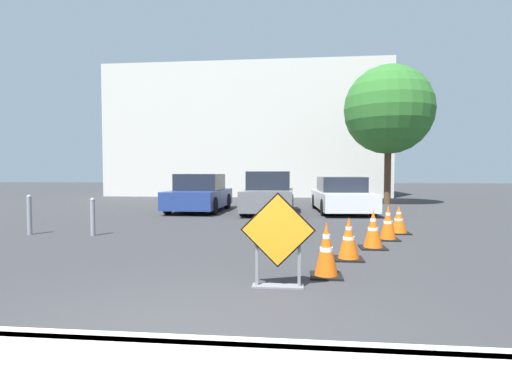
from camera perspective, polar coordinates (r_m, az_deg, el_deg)
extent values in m
plane|color=#333335|center=(13.25, 1.44, -3.78)|extent=(96.00, 96.00, 0.00)
cube|color=beige|center=(3.59, -12.21, -20.83)|extent=(28.90, 0.20, 0.14)
cube|color=black|center=(5.20, 3.14, -5.42)|extent=(0.98, 0.03, 0.98)
cube|color=orange|center=(5.19, 3.13, -5.45)|extent=(0.92, 0.03, 0.92)
cube|color=slate|center=(5.40, 3.14, -13.27)|extent=(0.67, 0.20, 0.02)
cube|color=slate|center=(5.33, 0.13, -9.38)|extent=(0.04, 0.04, 0.76)
cube|color=slate|center=(5.31, 6.18, -9.46)|extent=(0.04, 0.04, 0.76)
cube|color=black|center=(5.98, 9.98, -11.70)|extent=(0.46, 0.46, 0.03)
cone|color=#EA590F|center=(5.89, 10.01, -7.92)|extent=(0.34, 0.34, 0.77)
cylinder|color=white|center=(5.86, 10.03, -6.29)|extent=(0.11, 0.11, 0.07)
cylinder|color=white|center=(5.89, 10.01, -8.07)|extent=(0.19, 0.19, 0.07)
cube|color=black|center=(7.19, 13.07, -9.27)|extent=(0.49, 0.49, 0.03)
cone|color=#EA590F|center=(7.12, 13.10, -6.35)|extent=(0.36, 0.36, 0.71)
cylinder|color=white|center=(7.10, 13.12, -5.10)|extent=(0.11, 0.11, 0.06)
cylinder|color=white|center=(7.12, 13.10, -6.46)|extent=(0.20, 0.20, 0.06)
cube|color=black|center=(8.34, 16.35, -7.64)|extent=(0.51, 0.51, 0.03)
cone|color=#EA590F|center=(8.28, 16.39, -5.01)|extent=(0.38, 0.38, 0.74)
cylinder|color=white|center=(8.26, 16.40, -3.89)|extent=(0.12, 0.12, 0.07)
cylinder|color=white|center=(8.28, 16.39, -5.11)|extent=(0.21, 0.21, 0.07)
cube|color=black|center=(9.46, 18.31, -6.44)|extent=(0.48, 0.48, 0.03)
cone|color=#EA590F|center=(9.41, 18.35, -4.04)|extent=(0.35, 0.35, 0.77)
cylinder|color=white|center=(9.39, 18.36, -3.02)|extent=(0.11, 0.11, 0.07)
cylinder|color=white|center=(9.41, 18.34, -4.14)|extent=(0.20, 0.20, 0.07)
cube|color=black|center=(10.55, 19.69, -5.53)|extent=(0.53, 0.53, 0.03)
cone|color=#EA590F|center=(10.51, 19.72, -3.66)|extent=(0.40, 0.40, 0.66)
cylinder|color=white|center=(10.49, 19.73, -2.87)|extent=(0.12, 0.12, 0.06)
cylinder|color=white|center=(10.51, 19.72, -3.73)|extent=(0.22, 0.22, 0.06)
cube|color=navy|center=(15.86, -8.07, -0.90)|extent=(1.94, 4.10, 0.66)
cube|color=#1E232D|center=(15.93, -7.99, 1.43)|extent=(1.67, 1.90, 0.63)
cylinder|color=black|center=(14.45, -6.09, -1.98)|extent=(0.21, 0.64, 0.64)
cylinder|color=black|center=(14.93, -12.51, -1.88)|extent=(0.21, 0.64, 0.64)
cylinder|color=black|center=(16.91, -4.14, -1.29)|extent=(0.21, 0.64, 0.64)
cylinder|color=black|center=(17.32, -9.72, -1.23)|extent=(0.21, 0.64, 0.64)
cube|color=slate|center=(15.14, 1.85, -0.97)|extent=(1.84, 4.37, 0.72)
cube|color=#1E232D|center=(15.22, 1.88, 1.67)|extent=(1.60, 2.02, 0.68)
cylinder|color=black|center=(13.78, 4.93, -2.26)|extent=(0.21, 0.61, 0.61)
cylinder|color=black|center=(13.89, -1.88, -2.22)|extent=(0.21, 0.61, 0.61)
cylinder|color=black|center=(16.47, 5.00, -1.45)|extent=(0.21, 0.61, 0.61)
cylinder|color=black|center=(16.56, -0.71, -1.42)|extent=(0.21, 0.61, 0.61)
cube|color=silver|center=(15.73, 12.08, -1.07)|extent=(2.16, 4.77, 0.62)
cube|color=#1E232D|center=(15.81, 12.03, 1.10)|extent=(1.77, 2.24, 0.56)
cylinder|color=black|center=(14.51, 16.38, -2.13)|extent=(0.24, 0.61, 0.60)
cylinder|color=black|center=(14.19, 9.69, -2.16)|extent=(0.24, 0.61, 0.60)
cylinder|color=black|center=(17.31, 14.03, -1.33)|extent=(0.24, 0.61, 0.60)
cylinder|color=black|center=(17.04, 8.42, -1.34)|extent=(0.24, 0.61, 0.60)
cylinder|color=gray|center=(10.33, -22.28, -3.44)|extent=(0.11, 0.11, 0.85)
sphere|color=gray|center=(10.30, -22.32, -1.08)|extent=(0.12, 0.12, 0.12)
cylinder|color=gray|center=(11.18, -29.63, -2.97)|extent=(0.11, 0.11, 0.92)
sphere|color=gray|center=(11.15, -29.68, -0.63)|extent=(0.12, 0.12, 0.12)
cube|color=beige|center=(27.31, -1.15, 8.42)|extent=(18.18, 5.00, 8.42)
cylinder|color=#513823|center=(20.20, 18.28, 2.51)|extent=(0.32, 0.32, 2.94)
sphere|color=#2D6B28|center=(20.43, 18.41, 11.10)|extent=(4.22, 4.22, 4.22)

